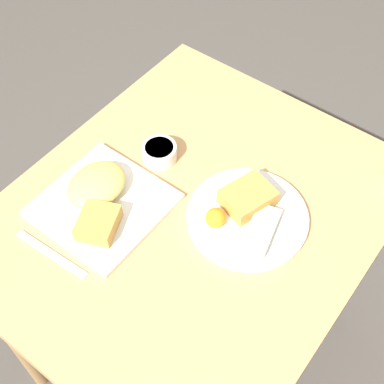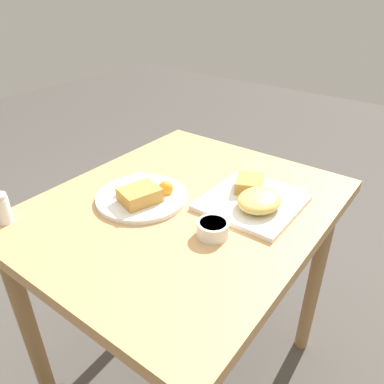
{
  "view_description": "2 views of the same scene",
  "coord_description": "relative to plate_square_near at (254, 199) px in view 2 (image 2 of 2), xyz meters",
  "views": [
    {
      "loc": [
        0.53,
        0.4,
        1.71
      ],
      "look_at": [
        -0.03,
        -0.02,
        0.79
      ],
      "focal_mm": 50.0,
      "sensor_mm": 36.0,
      "label": 1
    },
    {
      "loc": [
        -0.7,
        -0.55,
        1.33
      ],
      "look_at": [
        0.03,
        -0.01,
        0.79
      ],
      "focal_mm": 35.0,
      "sensor_mm": 36.0,
      "label": 2
    }
  ],
  "objects": [
    {
      "name": "plate_oval_far",
      "position": [
        -0.16,
        0.27,
        -0.01
      ],
      "size": [
        0.26,
        0.26,
        0.05
      ],
      "color": "white",
      "rests_on": "dining_table"
    },
    {
      "name": "sauce_ramekin",
      "position": [
        -0.18,
        0.02,
        -0.0
      ],
      "size": [
        0.08,
        0.08,
        0.04
      ],
      "color": "white",
      "rests_on": "dining_table"
    },
    {
      "name": "salt_shaker",
      "position": [
        -0.46,
        0.48,
        0.01
      ],
      "size": [
        0.04,
        0.04,
        0.08
      ],
      "color": "white",
      "rests_on": "dining_table"
    },
    {
      "name": "butter_knife",
      "position": [
        0.15,
        0.01,
        -0.02
      ],
      "size": [
        0.03,
        0.18,
        0.0
      ],
      "rotation": [
        0.0,
        0.0,
        1.63
      ],
      "color": "silver",
      "rests_on": "dining_table"
    },
    {
      "name": "ground_plane",
      "position": [
        -0.11,
        0.17,
        -0.78
      ],
      "size": [
        8.0,
        8.0,
        0.0
      ],
      "primitive_type": "plane",
      "color": "#4C4742"
    },
    {
      "name": "plate_square_near",
      "position": [
        0.0,
        0.0,
        0.0
      ],
      "size": [
        0.25,
        0.25,
        0.06
      ],
      "color": "white",
      "rests_on": "dining_table"
    },
    {
      "name": "dining_table",
      "position": [
        -0.11,
        0.17,
        -0.13
      ],
      "size": [
        0.88,
        0.74,
        0.76
      ],
      "color": "tan",
      "rests_on": "ground_plane"
    }
  ]
}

